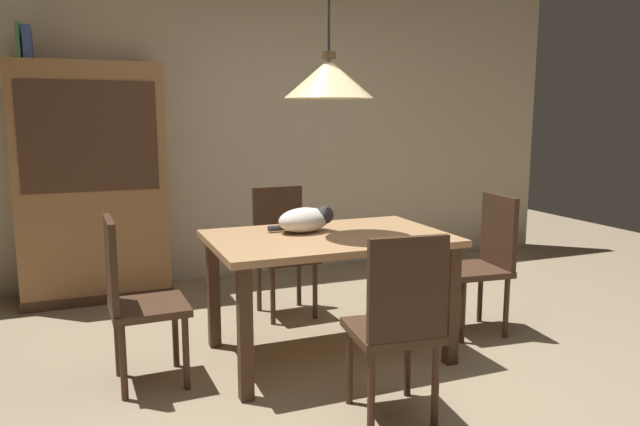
{
  "coord_description": "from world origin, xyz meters",
  "views": [
    {
      "loc": [
        -1.38,
        -2.66,
        1.47
      ],
      "look_at": [
        -0.02,
        0.77,
        0.85
      ],
      "focal_mm": 33.67,
      "sensor_mm": 36.0,
      "label": 1
    }
  ],
  "objects_px": {
    "chair_far_back": "(282,244)",
    "cat_sleeping": "(306,220)",
    "chair_right_side": "(484,258)",
    "chair_left_side": "(133,294)",
    "chair_near_front": "(398,320)",
    "hutch_bookcase": "(92,188)",
    "book_green_slim": "(19,41)",
    "dining_table": "(328,251)",
    "pendant_lamp": "(329,78)",
    "book_blue_wide": "(28,43)"
  },
  "relations": [
    {
      "from": "chair_near_front",
      "to": "pendant_lamp",
      "type": "bearing_deg",
      "value": 89.43
    },
    {
      "from": "book_green_slim",
      "to": "cat_sleeping",
      "type": "bearing_deg",
      "value": -44.96
    },
    {
      "from": "chair_far_back",
      "to": "pendant_lamp",
      "type": "height_order",
      "value": "pendant_lamp"
    },
    {
      "from": "cat_sleeping",
      "to": "book_green_slim",
      "type": "xyz_separation_m",
      "value": [
        -1.62,
        1.62,
        1.15
      ]
    },
    {
      "from": "chair_left_side",
      "to": "pendant_lamp",
      "type": "relative_size",
      "value": 0.72
    },
    {
      "from": "pendant_lamp",
      "to": "chair_near_front",
      "type": "bearing_deg",
      "value": -90.57
    },
    {
      "from": "chair_right_side",
      "to": "book_green_slim",
      "type": "bearing_deg",
      "value": 148.25
    },
    {
      "from": "pendant_lamp",
      "to": "book_green_slim",
      "type": "bearing_deg",
      "value": 134.36
    },
    {
      "from": "dining_table",
      "to": "chair_near_front",
      "type": "relative_size",
      "value": 1.51
    },
    {
      "from": "chair_left_side",
      "to": "pendant_lamp",
      "type": "xyz_separation_m",
      "value": [
        1.13,
        0.0,
        1.15
      ]
    },
    {
      "from": "chair_near_front",
      "to": "hutch_bookcase",
      "type": "distance_m",
      "value": 2.94
    },
    {
      "from": "chair_near_front",
      "to": "book_green_slim",
      "type": "distance_m",
      "value": 3.46
    },
    {
      "from": "book_green_slim",
      "to": "chair_left_side",
      "type": "bearing_deg",
      "value": -71.59
    },
    {
      "from": "chair_right_side",
      "to": "book_blue_wide",
      "type": "xyz_separation_m",
      "value": [
        -2.78,
        1.76,
        1.46
      ]
    },
    {
      "from": "pendant_lamp",
      "to": "book_blue_wide",
      "type": "distance_m",
      "value": 2.43
    },
    {
      "from": "dining_table",
      "to": "pendant_lamp",
      "type": "height_order",
      "value": "pendant_lamp"
    },
    {
      "from": "dining_table",
      "to": "hutch_bookcase",
      "type": "height_order",
      "value": "hutch_bookcase"
    },
    {
      "from": "chair_far_back",
      "to": "cat_sleeping",
      "type": "relative_size",
      "value": 2.32
    },
    {
      "from": "chair_near_front",
      "to": "book_green_slim",
      "type": "height_order",
      "value": "book_green_slim"
    },
    {
      "from": "chair_near_front",
      "to": "pendant_lamp",
      "type": "distance_m",
      "value": 1.45
    },
    {
      "from": "dining_table",
      "to": "hutch_bookcase",
      "type": "xyz_separation_m",
      "value": [
        -1.28,
        1.75,
        0.24
      ]
    },
    {
      "from": "chair_left_side",
      "to": "hutch_bookcase",
      "type": "distance_m",
      "value": 1.8
    },
    {
      "from": "chair_right_side",
      "to": "book_green_slim",
      "type": "xyz_separation_m",
      "value": [
        -2.84,
        1.76,
        1.47
      ]
    },
    {
      "from": "pendant_lamp",
      "to": "book_blue_wide",
      "type": "bearing_deg",
      "value": 133.4
    },
    {
      "from": "chair_right_side",
      "to": "dining_table",
      "type": "bearing_deg",
      "value": 179.62
    },
    {
      "from": "chair_far_back",
      "to": "hutch_bookcase",
      "type": "distance_m",
      "value": 1.59
    },
    {
      "from": "cat_sleeping",
      "to": "hutch_bookcase",
      "type": "height_order",
      "value": "hutch_bookcase"
    },
    {
      "from": "dining_table",
      "to": "chair_left_side",
      "type": "xyz_separation_m",
      "value": [
        -1.13,
        -0.0,
        -0.14
      ]
    },
    {
      "from": "chair_near_front",
      "to": "chair_right_side",
      "type": "height_order",
      "value": "same"
    },
    {
      "from": "hutch_bookcase",
      "to": "book_green_slim",
      "type": "height_order",
      "value": "book_green_slim"
    },
    {
      "from": "chair_far_back",
      "to": "cat_sleeping",
      "type": "xyz_separation_m",
      "value": [
        -0.09,
        -0.74,
        0.32
      ]
    },
    {
      "from": "cat_sleeping",
      "to": "book_blue_wide",
      "type": "distance_m",
      "value": 2.52
    },
    {
      "from": "dining_table",
      "to": "book_green_slim",
      "type": "xyz_separation_m",
      "value": [
        -1.71,
        1.75,
        1.33
      ]
    },
    {
      "from": "chair_far_back",
      "to": "pendant_lamp",
      "type": "distance_m",
      "value": 1.45
    },
    {
      "from": "pendant_lamp",
      "to": "book_green_slim",
      "type": "distance_m",
      "value": 2.47
    },
    {
      "from": "pendant_lamp",
      "to": "hutch_bookcase",
      "type": "bearing_deg",
      "value": 126.11
    },
    {
      "from": "chair_right_side",
      "to": "cat_sleeping",
      "type": "bearing_deg",
      "value": 173.4
    },
    {
      "from": "chair_left_side",
      "to": "chair_right_side",
      "type": "bearing_deg",
      "value": -0.13
    },
    {
      "from": "cat_sleeping",
      "to": "pendant_lamp",
      "type": "height_order",
      "value": "pendant_lamp"
    },
    {
      "from": "chair_left_side",
      "to": "chair_near_front",
      "type": "height_order",
      "value": "same"
    },
    {
      "from": "cat_sleeping",
      "to": "book_green_slim",
      "type": "distance_m",
      "value": 2.56
    },
    {
      "from": "pendant_lamp",
      "to": "cat_sleeping",
      "type": "bearing_deg",
      "value": 124.95
    },
    {
      "from": "dining_table",
      "to": "chair_left_side",
      "type": "relative_size",
      "value": 1.51
    },
    {
      "from": "book_blue_wide",
      "to": "hutch_bookcase",
      "type": "bearing_deg",
      "value": -0.23
    },
    {
      "from": "cat_sleeping",
      "to": "pendant_lamp",
      "type": "bearing_deg",
      "value": -55.05
    },
    {
      "from": "chair_near_front",
      "to": "book_blue_wide",
      "type": "relative_size",
      "value": 3.88
    },
    {
      "from": "chair_right_side",
      "to": "pendant_lamp",
      "type": "xyz_separation_m",
      "value": [
        -1.13,
        0.01,
        1.15
      ]
    },
    {
      "from": "dining_table",
      "to": "book_green_slim",
      "type": "bearing_deg",
      "value": 134.36
    },
    {
      "from": "chair_near_front",
      "to": "book_blue_wide",
      "type": "height_order",
      "value": "book_blue_wide"
    },
    {
      "from": "chair_far_back",
      "to": "book_blue_wide",
      "type": "distance_m",
      "value": 2.37
    }
  ]
}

